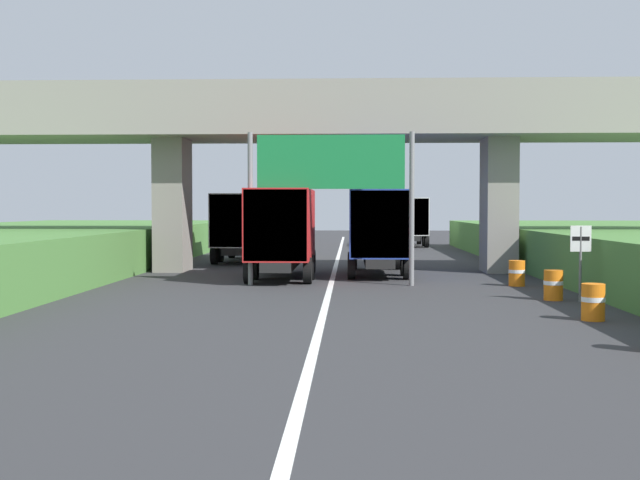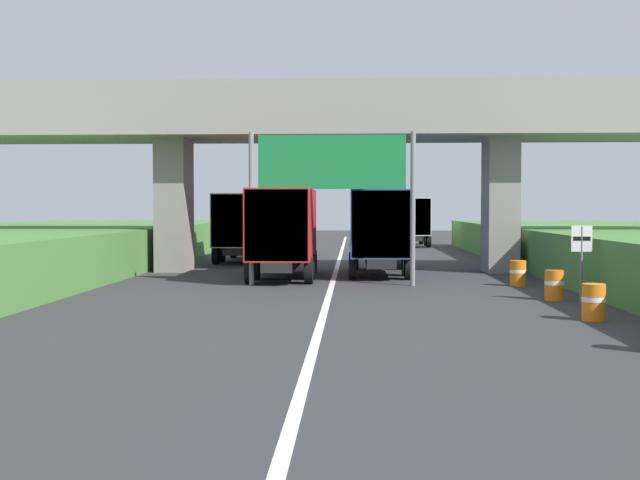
% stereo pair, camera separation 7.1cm
% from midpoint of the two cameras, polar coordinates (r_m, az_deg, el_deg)
% --- Properties ---
extents(lane_centre_stripe, '(0.20, 97.79, 0.01)m').
position_cam_midpoint_polar(lane_centre_stripe, '(27.86, 0.64, -3.37)').
color(lane_centre_stripe, white).
rests_on(lane_centre_stripe, ground).
extents(overpass_bridge, '(40.00, 4.80, 7.91)m').
position_cam_midpoint_polar(overpass_bridge, '(35.10, 0.97, 7.57)').
color(overpass_bridge, gray).
rests_on(overpass_bridge, ground).
extents(overhead_highway_sign, '(5.88, 0.18, 5.41)m').
position_cam_midpoint_polar(overhead_highway_sign, '(28.62, 0.69, 4.80)').
color(overhead_highway_sign, slate).
rests_on(overhead_highway_sign, ground).
extents(speed_limit_sign, '(0.60, 0.08, 2.23)m').
position_cam_midpoint_polar(speed_limit_sign, '(24.75, 17.77, -0.77)').
color(speed_limit_sign, slate).
rests_on(speed_limit_sign, ground).
extents(truck_black, '(2.44, 7.30, 3.44)m').
position_cam_midpoint_polar(truck_black, '(58.81, 6.23, 1.47)').
color(truck_black, black).
rests_on(truck_black, ground).
extents(truck_blue, '(2.44, 7.30, 3.44)m').
position_cam_midpoint_polar(truck_blue, '(33.35, 4.01, 0.87)').
color(truck_blue, black).
rests_on(truck_blue, ground).
extents(truck_yellow, '(2.44, 7.30, 3.44)m').
position_cam_midpoint_polar(truck_yellow, '(41.86, -5.53, 1.15)').
color(truck_yellow, black).
rests_on(truck_yellow, ground).
extents(truck_red, '(2.44, 7.30, 3.44)m').
position_cam_midpoint_polar(truck_red, '(31.49, -2.66, 0.80)').
color(truck_red, black).
rests_on(truck_red, ground).
extents(car_orange, '(1.86, 4.10, 1.72)m').
position_cam_midpoint_polar(car_orange, '(60.13, -3.34, 0.47)').
color(car_orange, orange).
rests_on(car_orange, ground).
extents(construction_barrel_3, '(0.57, 0.57, 0.90)m').
position_cam_midpoint_polar(construction_barrel_3, '(20.83, 18.56, -4.14)').
color(construction_barrel_3, orange).
rests_on(construction_barrel_3, ground).
extents(construction_barrel_4, '(0.57, 0.57, 0.90)m').
position_cam_midpoint_polar(construction_barrel_4, '(25.05, 16.01, -3.05)').
color(construction_barrel_4, orange).
rests_on(construction_barrel_4, ground).
extents(construction_barrel_5, '(0.57, 0.57, 0.90)m').
position_cam_midpoint_polar(construction_barrel_5, '(29.24, 13.61, -2.27)').
color(construction_barrel_5, orange).
rests_on(construction_barrel_5, ground).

